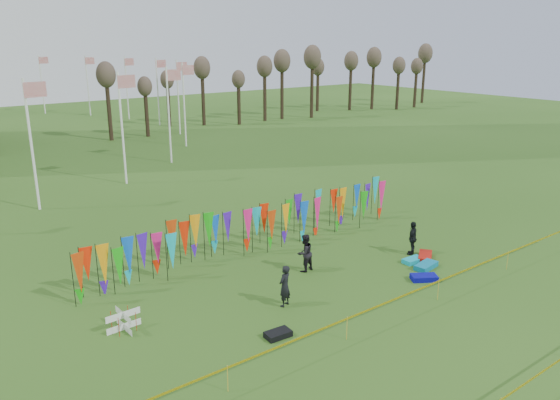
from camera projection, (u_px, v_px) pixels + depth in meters
ground at (357, 305)px, 21.78m from camera, size 160.00×160.00×0.00m
banner_row at (258, 224)px, 27.10m from camera, size 18.64×0.64×2.22m
caution_tape_near at (385, 304)px, 20.15m from camera, size 26.00×0.02×0.90m
caution_tape_far at (534, 378)px, 15.75m from camera, size 26.00×0.02×0.90m
tree_line at (296, 70)px, 72.16m from camera, size 53.92×1.92×7.84m
box_kite at (124, 321)px, 19.77m from camera, size 0.68×0.68×0.75m
person_left at (285, 286)px, 21.46m from camera, size 0.74×0.65×1.71m
person_mid at (305, 253)px, 24.70m from camera, size 0.91×0.62×1.75m
person_right at (413, 238)px, 26.63m from camera, size 1.14×0.98×1.69m
kite_bag_turquoise at (413, 260)px, 25.87m from camera, size 1.06×0.55×0.21m
kite_bag_blue at (424, 278)px, 23.95m from camera, size 1.27×1.10×0.24m
kite_bag_red at (425, 256)px, 26.28m from camera, size 1.40×1.24×0.24m
kite_bag_black at (278, 334)px, 19.40m from camera, size 0.97×0.60×0.22m
kite_bag_teal at (426, 266)px, 25.20m from camera, size 1.33×0.79×0.24m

